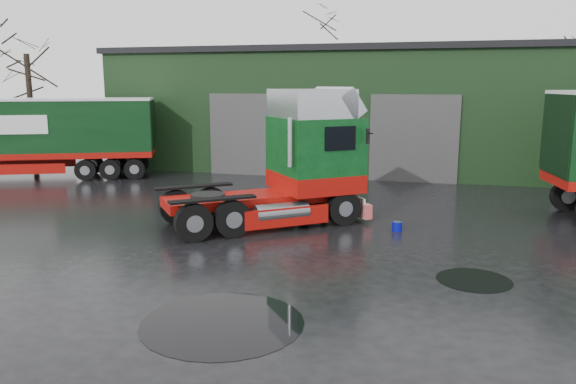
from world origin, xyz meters
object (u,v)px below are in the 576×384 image
at_px(trailer_left, 22,138).
at_px(tree_back_a, 318,80).
at_px(tree_left, 29,88).
at_px(wash_bucket, 397,226).
at_px(tree_back_b, 547,94).
at_px(hero_tractor, 259,157).
at_px(warehouse, 420,108).

distance_m(trailer_left, tree_back_a, 22.54).
bearing_deg(tree_left, trailer_left, -63.43).
bearing_deg(trailer_left, wash_bucket, -130.39).
xyz_separation_m(wash_bucket, tree_left, (-19.05, 7.19, 4.11)).
height_order(trailer_left, tree_back_b, tree_back_b).
bearing_deg(tree_back_b, tree_left, -146.31).
xyz_separation_m(wash_bucket, tree_back_a, (-8.05, 25.19, 4.61)).
bearing_deg(tree_left, hero_tractor, -27.06).
bearing_deg(tree_back_a, wash_bucket, -72.28).
distance_m(hero_tractor, tree_left, 16.62).
relative_size(warehouse, trailer_left, 2.62).
bearing_deg(tree_back_a, warehouse, -51.34).
bearing_deg(hero_tractor, tree_back_a, 149.45).
xyz_separation_m(tree_left, tree_back_a, (11.00, 18.00, 0.50)).
bearing_deg(warehouse, tree_back_a, 128.66).
height_order(hero_tractor, tree_back_a, tree_back_a).
bearing_deg(tree_back_b, warehouse, -128.66).
distance_m(hero_tractor, tree_back_b, 28.36).
xyz_separation_m(hero_tractor, tree_left, (-14.68, 7.50, 2.07)).
xyz_separation_m(hero_tractor, tree_back_a, (-3.68, 25.50, 2.57)).
height_order(wash_bucket, tree_left, tree_left).
relative_size(warehouse, hero_tractor, 4.61).
bearing_deg(wash_bucket, tree_left, 159.32).
height_order(tree_left, tree_back_a, tree_back_a).
distance_m(warehouse, hero_tractor, 16.12).
relative_size(hero_tractor, trailer_left, 0.57).
xyz_separation_m(wash_bucket, tree_back_b, (7.95, 25.19, 3.61)).
relative_size(trailer_left, tree_left, 1.46).
distance_m(hero_tractor, tree_back_a, 25.89).
distance_m(wash_bucket, tree_back_a, 26.84).
relative_size(warehouse, tree_back_a, 3.41).
relative_size(wash_bucket, tree_back_b, 0.04).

